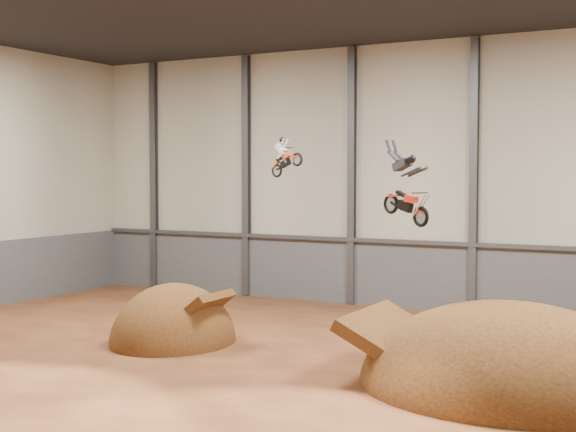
% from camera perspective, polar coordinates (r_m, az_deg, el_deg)
% --- Properties ---
extents(floor, '(40.00, 40.00, 0.00)m').
position_cam_1_polar(floor, '(29.65, -1.10, -10.86)').
color(floor, '#4B2614').
rests_on(floor, ground).
extents(back_wall, '(40.00, 0.10, 14.00)m').
position_cam_1_polar(back_wall, '(42.52, 8.79, 2.83)').
color(back_wall, '#BCB9A7').
rests_on(back_wall, ground).
extents(lower_band_back, '(39.80, 0.18, 3.50)m').
position_cam_1_polar(lower_band_back, '(42.76, 8.69, -4.23)').
color(lower_band_back, '#55575D').
rests_on(lower_band_back, ground).
extents(steel_rail, '(39.80, 0.35, 0.20)m').
position_cam_1_polar(steel_rail, '(42.43, 8.64, -1.84)').
color(steel_rail, '#47494F').
rests_on(steel_rail, lower_band_back).
extents(steel_column_0, '(0.40, 0.36, 13.90)m').
position_cam_1_polar(steel_column_0, '(50.37, -9.51, 2.84)').
color(steel_column_0, '#47494F').
rests_on(steel_column_0, ground).
extents(steel_column_1, '(0.40, 0.36, 13.90)m').
position_cam_1_polar(steel_column_1, '(46.61, -2.99, 2.87)').
color(steel_column_1, '#47494F').
rests_on(steel_column_1, ground).
extents(steel_column_2, '(0.40, 0.36, 13.90)m').
position_cam_1_polar(steel_column_2, '(43.55, 4.56, 2.86)').
color(steel_column_2, '#47494F').
rests_on(steel_column_2, ground).
extents(steel_column_3, '(0.40, 0.36, 13.90)m').
position_cam_1_polar(steel_column_3, '(41.35, 13.07, 2.78)').
color(steel_column_3, '#47494F').
rests_on(steel_column_3, ground).
extents(takeoff_ramp, '(5.03, 5.81, 5.03)m').
position_cam_1_polar(takeoff_ramp, '(34.52, -8.15, -8.90)').
color(takeoff_ramp, '#3D220F').
rests_on(takeoff_ramp, ground).
extents(landing_ramp, '(10.00, 8.85, 5.77)m').
position_cam_1_polar(landing_ramp, '(28.11, 15.36, -11.74)').
color(landing_ramp, '#3D220F').
rests_on(landing_ramp, ground).
extents(fmx_rider_a, '(2.53, 1.31, 2.33)m').
position_cam_1_polar(fmx_rider_a, '(35.87, 0.06, 4.58)').
color(fmx_rider_a, '#ED3A05').
extents(fmx_rider_b, '(3.60, 2.38, 3.29)m').
position_cam_1_polar(fmx_rider_b, '(28.77, 8.25, 2.32)').
color(fmx_rider_b, red).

